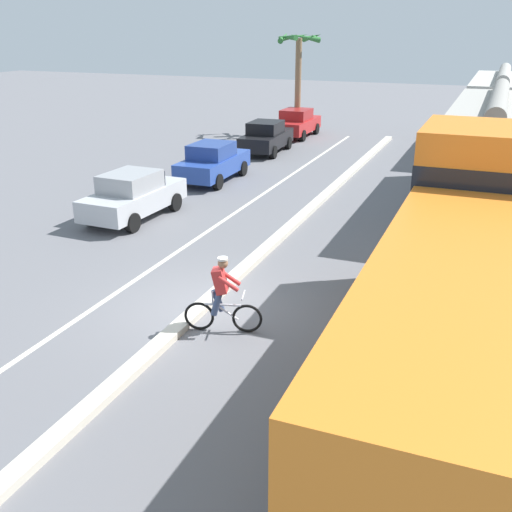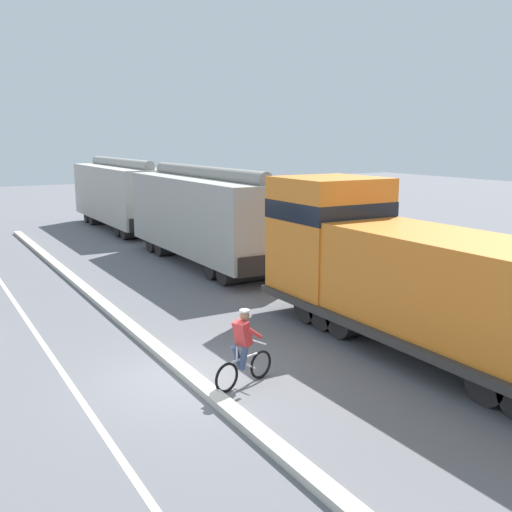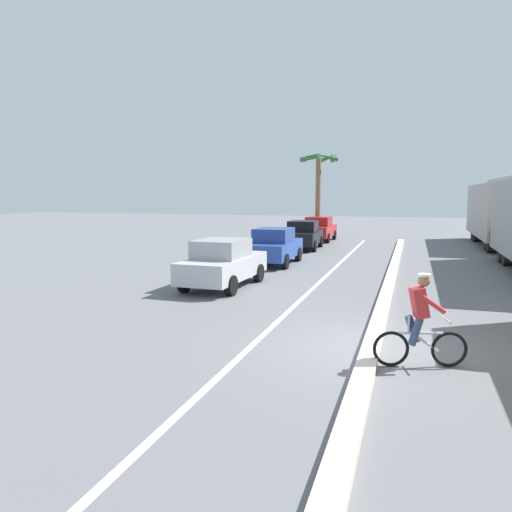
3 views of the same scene
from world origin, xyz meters
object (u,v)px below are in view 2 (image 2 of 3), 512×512
Objects in this scene: hopper_car_lead at (206,216)px; hopper_car_middle at (122,194)px; locomotive at (414,281)px; cyclist at (244,350)px.

hopper_car_lead is 11.60m from hopper_car_middle.
locomotive is 23.76m from hopper_car_middle.
hopper_car_lead is at bearing 68.01° from cyclist.
hopper_car_middle is at bearing 90.00° from locomotive.
hopper_car_middle is at bearing 78.37° from cyclist.
locomotive is at bearing -1.15° from cyclist.
hopper_car_middle is 24.19m from cyclist.
locomotive is at bearing -90.00° from hopper_car_middle.
hopper_car_lead is at bearing 90.00° from locomotive.
hopper_car_lead reaches higher than cyclist.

